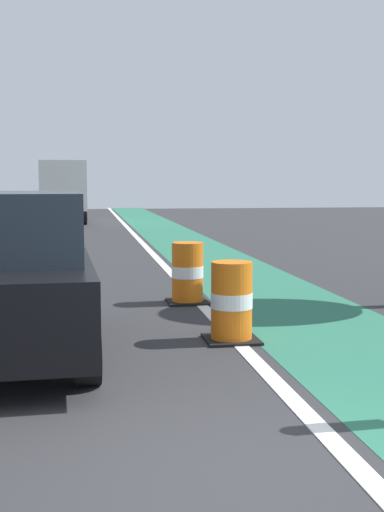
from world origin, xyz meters
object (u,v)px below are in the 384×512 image
object	(u,v)px
parked_suv_nearest	(14,273)
traffic_barrel_mid	(187,274)
delivery_truck_down_block	(62,188)
pedestrian_crossing	(2,222)
traffic_barrel_front	(232,302)

from	to	relation	value
parked_suv_nearest	traffic_barrel_mid	xyz separation A→B (m)	(2.68, 3.27, -0.50)
delivery_truck_down_block	pedestrian_crossing	size ratio (longest dim) A/B	4.78
parked_suv_nearest	traffic_barrel_mid	size ratio (longest dim) A/B	4.28
parked_suv_nearest	pedestrian_crossing	size ratio (longest dim) A/B	2.90
parked_suv_nearest	delivery_truck_down_block	size ratio (longest dim) A/B	0.61
delivery_truck_down_block	pedestrian_crossing	world-z (taller)	delivery_truck_down_block
traffic_barrel_mid	pedestrian_crossing	world-z (taller)	pedestrian_crossing
parked_suv_nearest	traffic_barrel_front	world-z (taller)	parked_suv_nearest
traffic_barrel_front	pedestrian_crossing	xyz separation A→B (m)	(-4.64, 13.98, 0.33)
traffic_barrel_front	pedestrian_crossing	bearing A→B (deg)	108.37
parked_suv_nearest	pedestrian_crossing	distance (m)	14.40
parked_suv_nearest	traffic_barrel_mid	bearing A→B (deg)	50.65
parked_suv_nearest	delivery_truck_down_block	bearing A→B (deg)	90.58
traffic_barrel_front	delivery_truck_down_block	size ratio (longest dim) A/B	0.14
traffic_barrel_front	delivery_truck_down_block	xyz separation A→B (m)	(-3.12, 28.07, 1.31)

